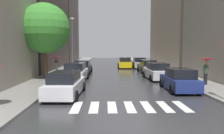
# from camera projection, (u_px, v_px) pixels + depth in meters

# --- Properties ---
(ground_plane) EXTENTS (28.00, 72.00, 0.04)m
(ground_plane) POSITION_uv_depth(u_px,v_px,m) (113.00, 69.00, 32.48)
(ground_plane) COLOR #2E2E30
(sidewalk_left) EXTENTS (3.00, 72.00, 0.15)m
(sidewalk_left) POSITION_uv_depth(u_px,v_px,m) (70.00, 68.00, 32.26)
(sidewalk_left) COLOR gray
(sidewalk_left) RESTS_ON ground
(sidewalk_right) EXTENTS (3.00, 72.00, 0.15)m
(sidewalk_right) POSITION_uv_depth(u_px,v_px,m) (157.00, 68.00, 32.68)
(sidewalk_right) COLOR gray
(sidewalk_right) RESTS_ON ground
(crosswalk_stripes) EXTENTS (5.85, 2.20, 0.01)m
(crosswalk_stripes) POSITION_uv_depth(u_px,v_px,m) (130.00, 107.00, 11.11)
(crosswalk_stripes) COLOR silver
(crosswalk_stripes) RESTS_ON ground
(building_left_far) EXTENTS (6.00, 15.22, 23.94)m
(building_left_far) POSITION_uv_depth(u_px,v_px,m) (61.00, 7.00, 48.19)
(building_left_far) COLOR #564C47
(building_left_far) RESTS_ON ground
(building_right_mid) EXTENTS (6.00, 17.65, 17.58)m
(building_right_mid) POSITION_uv_depth(u_px,v_px,m) (180.00, 12.00, 35.52)
(building_right_mid) COLOR #B2A38C
(building_right_mid) RESTS_ON ground
(parked_car_left_nearest) EXTENTS (2.17, 4.79, 1.54)m
(parked_car_left_nearest) POSITION_uv_depth(u_px,v_px,m) (65.00, 84.00, 13.62)
(parked_car_left_nearest) COLOR silver
(parked_car_left_nearest) RESTS_ON ground
(parked_car_left_second) EXTENTS (2.14, 4.39, 1.68)m
(parked_car_left_second) POSITION_uv_depth(u_px,v_px,m) (76.00, 72.00, 19.81)
(parked_car_left_second) COLOR silver
(parked_car_left_second) RESTS_ON ground
(parked_car_left_third) EXTENTS (2.11, 4.59, 1.57)m
(parked_car_left_third) POSITION_uv_depth(u_px,v_px,m) (83.00, 67.00, 25.63)
(parked_car_left_third) COLOR black
(parked_car_left_third) RESTS_ON ground
(parked_car_right_nearest) EXTENTS (2.03, 4.12, 1.57)m
(parked_car_right_nearest) POSITION_uv_depth(u_px,v_px,m) (179.00, 80.00, 15.33)
(parked_car_right_nearest) COLOR navy
(parked_car_right_nearest) RESTS_ON ground
(parked_car_right_second) EXTENTS (2.17, 4.27, 1.61)m
(parked_car_right_second) POSITION_uv_depth(u_px,v_px,m) (157.00, 72.00, 20.82)
(parked_car_right_second) COLOR silver
(parked_car_right_second) RESTS_ON ground
(parked_car_right_third) EXTENTS (2.10, 4.53, 1.58)m
(parked_car_right_third) POSITION_uv_depth(u_px,v_px,m) (148.00, 67.00, 26.63)
(parked_car_right_third) COLOR #474C51
(parked_car_right_third) RESTS_ON ground
(parked_car_right_fourth) EXTENTS (2.11, 4.27, 1.62)m
(parked_car_right_fourth) POSITION_uv_depth(u_px,v_px,m) (139.00, 63.00, 32.83)
(parked_car_right_fourth) COLOR #B2B7BF
(parked_car_right_fourth) RESTS_ON ground
(taxi_midroad) EXTENTS (2.19, 4.66, 1.81)m
(taxi_midroad) POSITION_uv_depth(u_px,v_px,m) (125.00, 63.00, 33.25)
(taxi_midroad) COLOR yellow
(taxi_midroad) RESTS_ON ground
(pedestrian_foreground) EXTENTS (1.07, 1.07, 2.06)m
(pedestrian_foreground) POSITION_uv_depth(u_px,v_px,m) (206.00, 65.00, 16.94)
(pedestrian_foreground) COLOR black
(pedestrian_foreground) RESTS_ON sidewalk_right
(pedestrian_near_tree) EXTENTS (1.09, 1.09, 1.91)m
(pedestrian_near_tree) POSITION_uv_depth(u_px,v_px,m) (56.00, 60.00, 25.77)
(pedestrian_near_tree) COLOR #38513D
(pedestrian_near_tree) RESTS_ON sidewalk_left
(street_tree_left) EXTENTS (4.62, 4.62, 6.97)m
(street_tree_left) POSITION_uv_depth(u_px,v_px,m) (45.00, 28.00, 20.13)
(street_tree_left) COLOR #513823
(street_tree_left) RESTS_ON sidewalk_left
(lamp_post_left) EXTENTS (0.60, 0.28, 6.81)m
(lamp_post_left) POSITION_uv_depth(u_px,v_px,m) (72.00, 40.00, 28.78)
(lamp_post_left) COLOR #595B60
(lamp_post_left) RESTS_ON sidewalk_left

